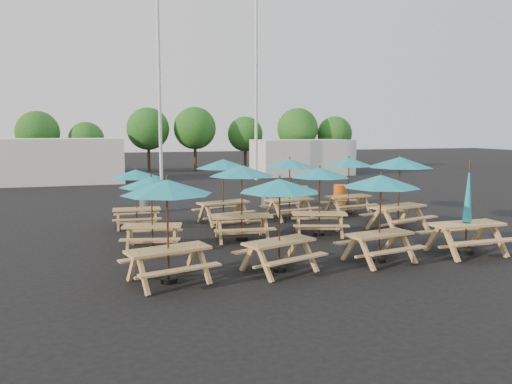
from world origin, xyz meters
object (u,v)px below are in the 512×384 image
object	(u,v)px
picnic_unit_6	(381,187)
picnic_unit_10	(400,167)
waste_bin_0	(146,202)
picnic_unit_0	(167,193)
picnic_unit_11	(349,165)
picnic_unit_5	(223,168)
picnic_unit_8	(290,167)
picnic_unit_7	(320,177)
waste_bin_1	(267,197)
waste_bin_2	(274,197)
picnic_unit_1	(151,186)
waste_bin_4	(340,195)
picnic_unit_2	(136,177)
picnic_unit_4	(242,175)
waste_bin_3	(302,196)
picnic_unit_9	(467,216)
picnic_unit_3	(280,191)

from	to	relation	value
picnic_unit_6	picnic_unit_10	distance (m)	4.38
picnic_unit_10	waste_bin_0	size ratio (longest dim) A/B	2.93
picnic_unit_0	picnic_unit_11	bearing A→B (deg)	25.32
picnic_unit_5	picnic_unit_8	distance (m)	2.59
picnic_unit_5	picnic_unit_7	distance (m)	3.83
waste_bin_1	waste_bin_2	distance (m)	0.28
picnic_unit_6	waste_bin_1	world-z (taller)	picnic_unit_6
picnic_unit_1	waste_bin_0	xyz separation A→B (m)	(0.37, 6.35, -1.34)
picnic_unit_7	waste_bin_4	bearing A→B (deg)	75.73
picnic_unit_1	picnic_unit_8	bearing A→B (deg)	44.01
waste_bin_2	picnic_unit_2	bearing A→B (deg)	-154.12
picnic_unit_4	picnic_unit_8	distance (m)	4.05
waste_bin_2	waste_bin_4	xyz separation A→B (m)	(3.13, -0.10, 0.00)
picnic_unit_7	waste_bin_3	xyz separation A→B (m)	(1.80, 5.77, -1.44)
picnic_unit_8	picnic_unit_11	size ratio (longest dim) A/B	1.02
picnic_unit_11	picnic_unit_9	bearing A→B (deg)	-96.10
picnic_unit_1	waste_bin_1	size ratio (longest dim) A/B	2.38
picnic_unit_2	waste_bin_3	distance (m)	7.91
picnic_unit_8	waste_bin_4	xyz separation A→B (m)	(3.47, 2.71, -1.53)
picnic_unit_11	waste_bin_2	size ratio (longest dim) A/B	2.55
picnic_unit_8	picnic_unit_10	size ratio (longest dim) A/B	0.89
picnic_unit_2	picnic_unit_9	size ratio (longest dim) A/B	0.79
picnic_unit_3	picnic_unit_11	xyz separation A→B (m)	(5.33, 6.71, 0.03)
waste_bin_3	waste_bin_4	size ratio (longest dim) A/B	1.00
picnic_unit_10	waste_bin_4	xyz separation A→B (m)	(0.75, 5.80, -1.69)
picnic_unit_10	waste_bin_3	distance (m)	6.14
waste_bin_0	waste_bin_3	size ratio (longest dim) A/B	1.00
picnic_unit_1	waste_bin_4	xyz separation A→B (m)	(8.91, 6.07, -1.34)
picnic_unit_2	picnic_unit_6	distance (m)	8.51
picnic_unit_3	picnic_unit_5	world-z (taller)	picnic_unit_5
picnic_unit_3	waste_bin_1	world-z (taller)	picnic_unit_3
picnic_unit_2	waste_bin_3	world-z (taller)	picnic_unit_2
picnic_unit_6	waste_bin_4	size ratio (longest dim) A/B	2.56
picnic_unit_6	waste_bin_2	xyz separation A→B (m)	(0.38, 9.31, -1.50)
picnic_unit_2	picnic_unit_11	xyz separation A→B (m)	(8.21, 0.27, 0.21)
picnic_unit_11	waste_bin_3	size ratio (longest dim) A/B	2.55
waste_bin_1	waste_bin_4	distance (m)	3.37
picnic_unit_0	picnic_unit_5	xyz separation A→B (m)	(2.82, 6.56, 0.01)
picnic_unit_3	picnic_unit_10	bearing A→B (deg)	12.85
picnic_unit_2	picnic_unit_6	size ratio (longest dim) A/B	0.89
picnic_unit_3	picnic_unit_6	world-z (taller)	picnic_unit_6
picnic_unit_2	waste_bin_1	distance (m)	6.66
picnic_unit_5	picnic_unit_0	bearing A→B (deg)	-126.81
picnic_unit_3	waste_bin_0	world-z (taller)	picnic_unit_3
waste_bin_2	picnic_unit_9	bearing A→B (deg)	-76.03
picnic_unit_2	waste_bin_1	bearing A→B (deg)	31.22
picnic_unit_1	waste_bin_2	xyz separation A→B (m)	(5.78, 6.18, -1.34)
picnic_unit_1	waste_bin_3	bearing A→B (deg)	52.94
picnic_unit_5	waste_bin_0	world-z (taller)	picnic_unit_5
picnic_unit_0	picnic_unit_7	bearing A→B (deg)	19.15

